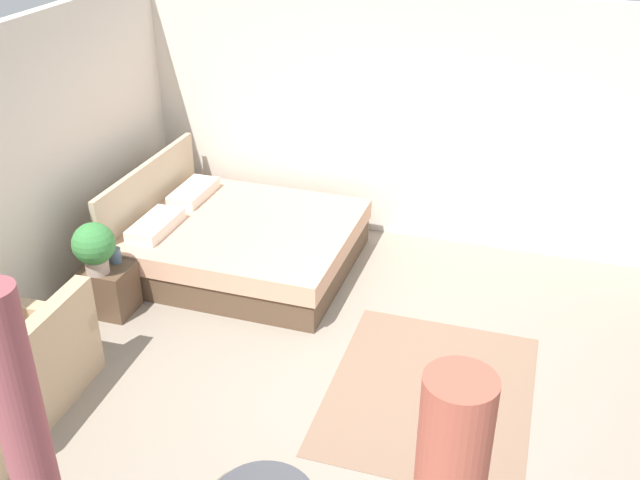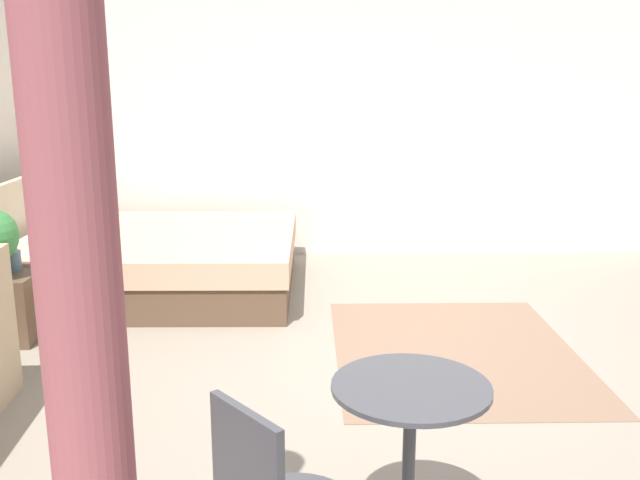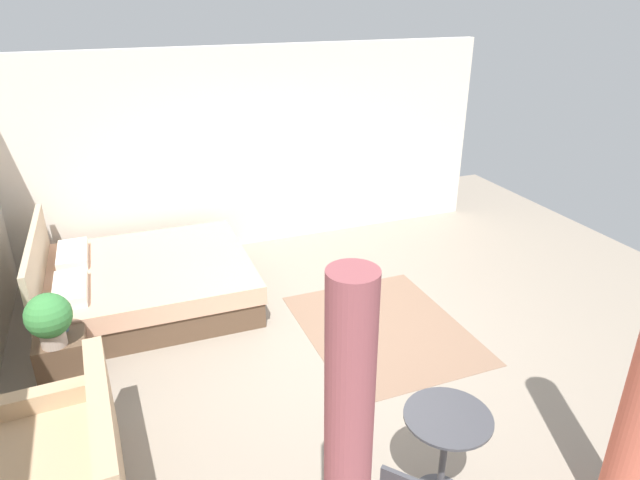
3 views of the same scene
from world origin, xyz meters
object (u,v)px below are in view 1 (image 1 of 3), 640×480
at_px(potted_plant, 94,246).
at_px(vase, 115,255).
at_px(bed, 239,242).
at_px(couch, 9,384).
at_px(nightstand, 110,289).

distance_m(potted_plant, vase, 0.31).
bearing_deg(bed, couch, 164.06).
relative_size(nightstand, vase, 3.43).
relative_size(bed, nightstand, 4.70).
distance_m(bed, couch, 2.82).
height_order(nightstand, vase, vase).
bearing_deg(couch, nightstand, 2.17).
height_order(couch, vase, couch).
height_order(couch, potted_plant, potted_plant).
distance_m(couch, vase, 1.66).
xyz_separation_m(bed, nightstand, (-1.19, 0.83, -0.03)).
height_order(bed, nightstand, bed).
xyz_separation_m(nightstand, vase, (0.12, -0.03, 0.31)).
xyz_separation_m(potted_plant, vase, (0.22, -0.05, -0.21)).
xyz_separation_m(couch, vase, (1.64, 0.03, 0.26)).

